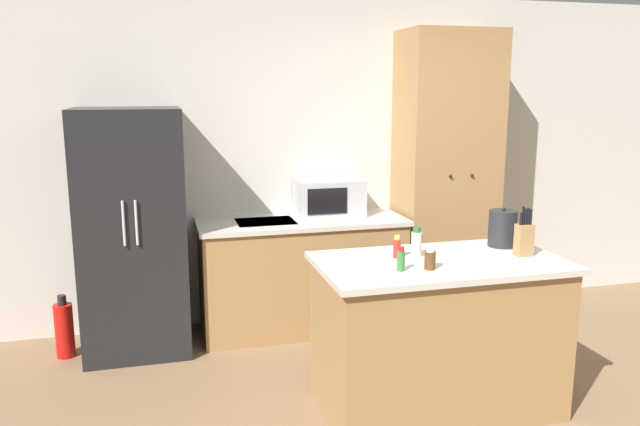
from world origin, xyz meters
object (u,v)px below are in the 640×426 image
object	(u,v)px
knife_block	(524,238)
spice_bottle_amber_oil	(401,260)
spice_bottle_tall_dark	(430,259)
spice_bottle_green_herb	(416,243)
pantry_cabinet	(446,177)
refrigerator	(133,232)
kettle	(503,228)
fire_extinguisher	(64,330)
microwave	(329,197)
spice_bottle_short_red	(397,247)

from	to	relation	value
knife_block	spice_bottle_amber_oil	size ratio (longest dim) A/B	2.21
spice_bottle_tall_dark	spice_bottle_green_herb	bearing A→B (deg)	82.73
pantry_cabinet	spice_bottle_tall_dark	world-z (taller)	pantry_cabinet
refrigerator	kettle	size ratio (longest dim) A/B	7.00
pantry_cabinet	fire_extinguisher	distance (m)	3.12
fire_extinguisher	microwave	bearing A→B (deg)	5.88
knife_block	spice_bottle_green_herb	xyz separation A→B (m)	(-0.61, 0.15, -0.02)
microwave	spice_bottle_amber_oil	xyz separation A→B (m)	(-0.07, -1.68, -0.05)
refrigerator	knife_block	size ratio (longest dim) A/B	5.93
spice_bottle_tall_dark	fire_extinguisher	xyz separation A→B (m)	(-2.09, 1.49, -0.77)
microwave	spice_bottle_green_herb	bearing A→B (deg)	-85.09
spice_bottle_tall_dark	fire_extinguisher	bearing A→B (deg)	144.56
microwave	kettle	bearing A→B (deg)	-61.38
spice_bottle_short_red	kettle	world-z (taller)	kettle
spice_bottle_amber_oil	refrigerator	bearing A→B (deg)	133.14
fire_extinguisher	spice_bottle_green_herb	bearing A→B (deg)	-30.01
pantry_cabinet	knife_block	bearing A→B (deg)	-98.74
microwave	fire_extinguisher	size ratio (longest dim) A/B	1.14
microwave	spice_bottle_tall_dark	xyz separation A→B (m)	(0.09, -1.69, -0.06)
microwave	spice_bottle_amber_oil	bearing A→B (deg)	-92.52
spice_bottle_amber_oil	fire_extinguisher	world-z (taller)	spice_bottle_amber_oil
spice_bottle_green_herb	pantry_cabinet	bearing A→B (deg)	58.19
spice_bottle_amber_oil	fire_extinguisher	bearing A→B (deg)	142.54
spice_bottle_short_red	fire_extinguisher	world-z (taller)	spice_bottle_short_red
refrigerator	microwave	bearing A→B (deg)	6.16
refrigerator	spice_bottle_tall_dark	size ratio (longest dim) A/B	14.62
microwave	fire_extinguisher	world-z (taller)	microwave
refrigerator	kettle	bearing A→B (deg)	-27.93
spice_bottle_short_red	spice_bottle_amber_oil	size ratio (longest dim) A/B	0.99
knife_block	spice_bottle_short_red	bearing A→B (deg)	168.53
pantry_cabinet	knife_block	xyz separation A→B (m)	(-0.23, -1.51, -0.15)
pantry_cabinet	spice_bottle_tall_dark	distance (m)	1.86
spice_bottle_short_red	kettle	distance (m)	0.74
fire_extinguisher	spice_bottle_short_red	bearing A→B (deg)	-31.39
pantry_cabinet	fire_extinguisher	bearing A→B (deg)	-177.38
microwave	spice_bottle_green_herb	world-z (taller)	microwave
spice_bottle_amber_oil	pantry_cabinet	bearing A→B (deg)	57.12
knife_block	spice_bottle_short_red	xyz separation A→B (m)	(-0.73, 0.15, -0.04)
spice_bottle_tall_dark	spice_bottle_amber_oil	size ratio (longest dim) A/B	0.90
spice_bottle_tall_dark	fire_extinguisher	size ratio (longest dim) A/B	0.26
spice_bottle_short_red	fire_extinguisher	bearing A→B (deg)	148.61
refrigerator	spice_bottle_green_herb	distance (m)	2.06
pantry_cabinet	spice_bottle_amber_oil	distance (m)	1.93
spice_bottle_amber_oil	spice_bottle_green_herb	size ratio (longest dim) A/B	0.75
spice_bottle_tall_dark	fire_extinguisher	world-z (taller)	spice_bottle_tall_dark
refrigerator	microwave	distance (m)	1.52
spice_bottle_green_herb	kettle	distance (m)	0.62
pantry_cabinet	refrigerator	bearing A→B (deg)	-177.87
refrigerator	spice_bottle_short_red	size ratio (longest dim) A/B	13.26
microwave	kettle	xyz separation A→B (m)	(0.73, -1.35, -0.00)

